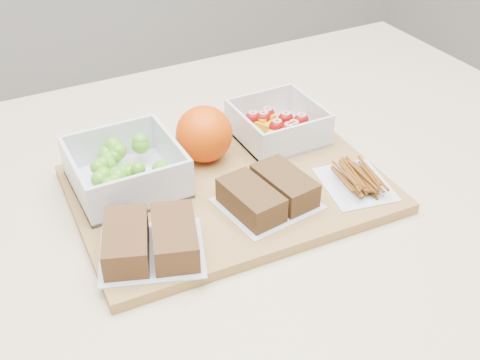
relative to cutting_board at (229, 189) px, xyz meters
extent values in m
cube|color=#A27B43|center=(0.00, 0.00, 0.00)|extent=(0.43, 0.32, 0.02)
cube|color=silver|center=(-0.13, 0.06, 0.01)|extent=(0.14, 0.14, 0.01)
cube|color=silver|center=(-0.13, 0.13, 0.04)|extent=(0.14, 0.01, 0.06)
cube|color=silver|center=(-0.13, 0.00, 0.04)|extent=(0.14, 0.01, 0.06)
cube|color=silver|center=(-0.06, 0.06, 0.04)|extent=(0.01, 0.13, 0.06)
cube|color=silver|center=(-0.19, 0.06, 0.04)|extent=(0.01, 0.13, 0.06)
sphere|color=#529F20|center=(-0.14, 0.05, 0.03)|extent=(0.02, 0.02, 0.02)
sphere|color=#529F20|center=(-0.16, 0.06, 0.04)|extent=(0.02, 0.02, 0.02)
sphere|color=#529F20|center=(-0.13, 0.10, 0.04)|extent=(0.02, 0.02, 0.02)
sphere|color=#529F20|center=(-0.12, 0.06, 0.03)|extent=(0.02, 0.02, 0.02)
sphere|color=#529F20|center=(-0.16, 0.07, 0.04)|extent=(0.02, 0.02, 0.02)
sphere|color=#529F20|center=(-0.13, 0.06, 0.03)|extent=(0.02, 0.02, 0.02)
sphere|color=#529F20|center=(-0.15, 0.08, 0.04)|extent=(0.02, 0.02, 0.02)
sphere|color=#529F20|center=(-0.09, 0.01, 0.05)|extent=(0.03, 0.03, 0.03)
sphere|color=#529F20|center=(-0.09, 0.10, 0.04)|extent=(0.03, 0.03, 0.03)
sphere|color=#529F20|center=(-0.13, 0.11, 0.05)|extent=(0.03, 0.03, 0.03)
sphere|color=#529F20|center=(-0.16, 0.03, 0.04)|extent=(0.02, 0.02, 0.02)
sphere|color=#529F20|center=(-0.09, 0.10, 0.05)|extent=(0.02, 0.02, 0.02)
sphere|color=#529F20|center=(-0.12, 0.02, 0.04)|extent=(0.02, 0.02, 0.02)
sphere|color=#529F20|center=(-0.13, 0.09, 0.04)|extent=(0.02, 0.02, 0.02)
sphere|color=#529F20|center=(-0.15, 0.08, 0.04)|extent=(0.02, 0.02, 0.02)
sphere|color=#529F20|center=(-0.12, 0.10, 0.04)|extent=(0.02, 0.02, 0.02)
sphere|color=#529F20|center=(-0.09, 0.02, 0.05)|extent=(0.03, 0.03, 0.03)
sphere|color=#529F20|center=(-0.07, 0.03, 0.03)|extent=(0.02, 0.02, 0.02)
sphere|color=#529F20|center=(-0.14, 0.09, 0.04)|extent=(0.02, 0.02, 0.02)
sphere|color=#529F20|center=(-0.15, 0.04, 0.04)|extent=(0.02, 0.02, 0.02)
sphere|color=#529F20|center=(-0.14, 0.11, 0.04)|extent=(0.03, 0.03, 0.03)
sphere|color=#529F20|center=(-0.11, 0.04, 0.04)|extent=(0.02, 0.02, 0.02)
sphere|color=#529F20|center=(-0.14, 0.05, 0.03)|extent=(0.02, 0.02, 0.02)
sphere|color=#529F20|center=(-0.17, 0.05, 0.04)|extent=(0.02, 0.02, 0.02)
cube|color=silver|center=(0.12, 0.08, 0.01)|extent=(0.12, 0.12, 0.00)
cube|color=silver|center=(0.12, 0.14, 0.03)|extent=(0.12, 0.00, 0.05)
cube|color=silver|center=(0.12, 0.02, 0.03)|extent=(0.12, 0.00, 0.05)
cube|color=silver|center=(0.18, 0.08, 0.03)|extent=(0.00, 0.11, 0.05)
cube|color=silver|center=(0.06, 0.08, 0.03)|extent=(0.00, 0.11, 0.05)
cube|color=orange|center=(0.13, 0.06, 0.02)|extent=(0.03, 0.04, 0.01)
cube|color=orange|center=(0.11, 0.10, 0.03)|extent=(0.04, 0.05, 0.01)
cube|color=orange|center=(0.13, 0.08, 0.02)|extent=(0.04, 0.05, 0.01)
cube|color=orange|center=(0.15, 0.09, 0.02)|extent=(0.04, 0.04, 0.01)
cube|color=orange|center=(0.11, 0.09, 0.03)|extent=(0.04, 0.04, 0.01)
cube|color=orange|center=(0.11, 0.10, 0.03)|extent=(0.03, 0.03, 0.01)
cube|color=orange|center=(0.10, 0.04, 0.03)|extent=(0.04, 0.04, 0.01)
cube|color=orange|center=(0.14, 0.05, 0.03)|extent=(0.03, 0.03, 0.01)
cube|color=orange|center=(0.11, 0.09, 0.02)|extent=(0.04, 0.04, 0.01)
ellipsoid|color=#8B0B06|center=(0.14, 0.08, 0.04)|extent=(0.02, 0.02, 0.02)
ellipsoid|color=#8B0B06|center=(0.13, 0.05, 0.04)|extent=(0.02, 0.02, 0.02)
ellipsoid|color=#8B0B06|center=(0.09, 0.10, 0.04)|extent=(0.02, 0.02, 0.02)
ellipsoid|color=#8B0B06|center=(0.16, 0.06, 0.04)|extent=(0.02, 0.02, 0.02)
ellipsoid|color=#8B0B06|center=(0.11, 0.10, 0.04)|extent=(0.02, 0.02, 0.02)
ellipsoid|color=#8B0B06|center=(0.12, 0.05, 0.04)|extent=(0.02, 0.02, 0.02)
ellipsoid|color=#8B0B06|center=(0.11, 0.06, 0.04)|extent=(0.02, 0.02, 0.02)
ellipsoid|color=#8B0B06|center=(0.12, 0.10, 0.04)|extent=(0.02, 0.02, 0.02)
sphere|color=#E14805|center=(0.00, 0.08, 0.05)|extent=(0.08, 0.08, 0.08)
cube|color=silver|center=(-0.14, -0.08, 0.01)|extent=(0.15, 0.14, 0.00)
cube|color=brown|center=(-0.17, -0.07, 0.03)|extent=(0.08, 0.11, 0.04)
cube|color=brown|center=(-0.12, -0.09, 0.03)|extent=(0.08, 0.11, 0.04)
cube|color=silver|center=(0.02, -0.06, 0.01)|extent=(0.13, 0.12, 0.00)
cube|color=#50361B|center=(0.00, -0.07, 0.03)|extent=(0.06, 0.10, 0.03)
cube|color=#50361B|center=(0.05, -0.06, 0.03)|extent=(0.06, 0.10, 0.03)
cube|color=silver|center=(0.15, -0.08, 0.01)|extent=(0.10, 0.12, 0.00)
camera|label=1|loc=(-0.30, -0.61, 0.50)|focal=45.00mm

